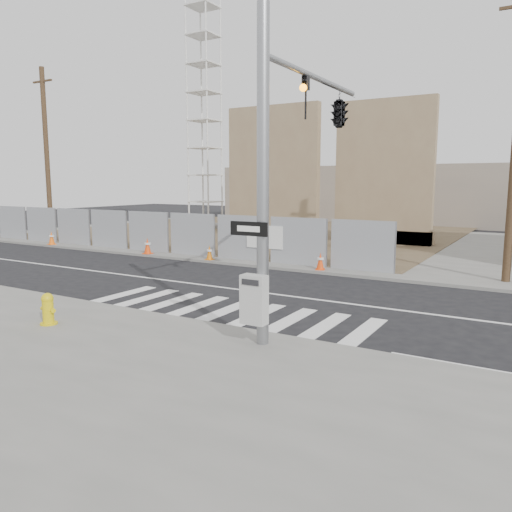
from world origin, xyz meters
The scene contains 13 objects.
ground centered at (0.00, 0.00, 0.00)m, with size 100.00×100.00×0.00m, color black.
sidewalk_far centered at (0.00, 14.00, 0.06)m, with size 50.00×20.00×0.12m, color slate.
signal_pole centered at (2.49, -2.05, 4.78)m, with size 0.96×5.87×7.00m.
chain_link_fence centered at (-10.00, 5.00, 1.12)m, with size 24.60×0.04×2.00m, color gray.
concrete_wall_left centered at (-7.00, 13.08, 3.38)m, with size 6.00×1.30×8.00m.
concrete_wall_right centered at (-0.50, 14.08, 3.38)m, with size 5.50×1.30×8.00m.
crane_tower centered at (-15.00, 17.00, 9.02)m, with size 2.60×2.60×18.15m.
utility_pole_left centered at (-18.00, 5.50, 5.20)m, with size 1.60×0.28×10.00m.
fire_hydrant centered at (-2.77, -6.21, 0.51)m, with size 0.52×0.52×0.79m.
traffic_cone_a centered at (-16.32, 4.22, 0.48)m, with size 0.44×0.44×0.75m.
traffic_cone_b centered at (-9.16, 4.22, 0.50)m, with size 0.41×0.41×0.77m.
traffic_cone_c centered at (-5.44, 4.22, 0.44)m, with size 0.37×0.37×0.66m.
traffic_cone_d centered at (-0.09, 4.36, 0.46)m, with size 0.44×0.44×0.69m.
Camera 1 is at (7.69, -13.87, 3.59)m, focal length 35.00 mm.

